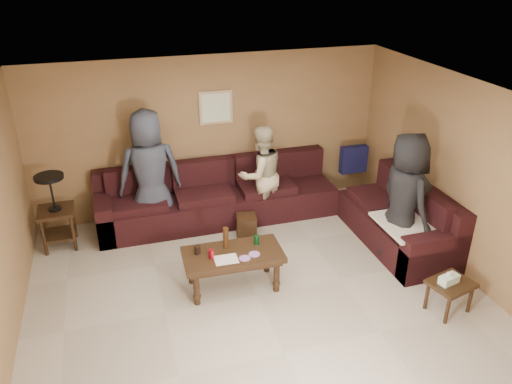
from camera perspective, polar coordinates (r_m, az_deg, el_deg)
room at (r=5.49m, az=0.07°, el=2.14°), size 5.60×5.50×2.50m
sectional_sofa at (r=7.60m, az=2.61°, el=-1.90°), size 4.65×2.90×0.97m
coffee_table at (r=6.25m, az=-2.69°, el=-7.53°), size 1.25×0.65×0.79m
end_table_left at (r=7.55m, az=-21.96°, el=-1.93°), size 0.50×0.50×1.12m
side_table_right at (r=6.32m, az=21.31°, el=-9.93°), size 0.57×0.51×0.55m
waste_bin at (r=7.43m, az=-1.11°, el=-3.93°), size 0.34×0.34×0.34m
wall_art at (r=7.75m, az=-4.61°, el=9.61°), size 0.52×0.04×0.52m
person_left at (r=7.41m, az=-12.02°, el=2.12°), size 0.96×0.66×1.90m
person_middle at (r=7.62m, az=0.55°, el=1.99°), size 0.87×0.75×1.55m
person_right at (r=6.88m, az=16.60°, el=-0.74°), size 0.62×0.92×1.82m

